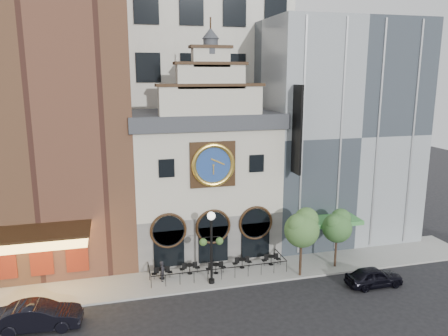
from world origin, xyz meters
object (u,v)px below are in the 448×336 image
Objects in this scene: tree_right at (337,225)px; bistro_2 at (216,268)px; bistro_3 at (242,262)px; car_right at (374,277)px; car_left at (39,316)px; lamppost at (211,240)px; bistro_4 at (271,259)px; tree_left at (302,227)px; pedestrian at (162,271)px; bistro_1 at (190,268)px; bistro_0 at (162,273)px.

bistro_2 is at bearing 173.26° from tree_right.
car_right is (8.66, -5.11, 0.11)m from bistro_3.
lamppost reaches higher than car_left.
bistro_4 is 4.42m from tree_left.
car_left reaches higher than car_right.
pedestrian is at bearing -176.20° from bistro_4.
bistro_1 is 1.00× the size of bistro_2.
bistro_4 is at bearing -69.43° from pedestrian.
bistro_1 is 2.31m from pedestrian.
tree_right is (13.91, -0.93, 2.69)m from pedestrian.
lamppost is (11.63, 2.87, 2.74)m from car_left.
pedestrian reaches higher than car_left.
bistro_1 is 9.29m from tree_left.
tree_right reaches higher than bistro_4.
tree_left is at bearing -11.41° from bistro_0.
bistro_0 is 0.33× the size of tree_right.
tree_right is (-1.21, 3.55, 2.90)m from car_right.
car_left reaches higher than bistro_3.
bistro_0 is at bearing 177.37° from bistro_2.
tree_left is (6.30, -1.92, 3.44)m from bistro_2.
tree_left is (6.99, -0.44, 0.47)m from lamppost.
pedestrian is 0.33× the size of tree_right.
bistro_4 is (8.93, 0.18, 0.00)m from bistro_0.
bistro_4 is 8.96m from pedestrian.
pedestrian is at bearing -176.98° from bistro_2.
tree_left is 3.54m from tree_right.
bistro_0 is at bearing -56.81° from car_left.
bistro_1 is 13.92m from car_right.
tree_left is at bearing -167.26° from tree_right.
bistro_0 and bistro_3 have the same top height.
bistro_3 is 2.47m from bistro_4.
bistro_3 is at bearing 149.89° from tree_left.
pedestrian reaches higher than car_right.
car_left is 19.05m from tree_left.
bistro_2 is at bearing 69.84° from lamppost.
tree_left is (10.49, -2.12, 3.44)m from bistro_0.
bistro_1 is 11.39m from car_left.
bistro_0 is 2.21m from bistro_1.
lamppost reaches higher than bistro_0.
bistro_0 is 1.00× the size of bistro_1.
tree_left is (4.03, -2.33, 3.44)m from bistro_3.
bistro_0 is at bearing -178.84° from bistro_4.
lamppost is at bearing -114.69° from bistro_2.
tree_right is at bearing -7.75° from bistro_1.
bistro_1 is 4.27m from bistro_3.
bistro_0 is 9.32m from car_left.
bistro_2 is 1.00× the size of bistro_4.
bistro_1 is 0.31× the size of car_left.
tree_left reaches higher than bistro_2.
bistro_4 is at bearing -0.61° from bistro_1.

